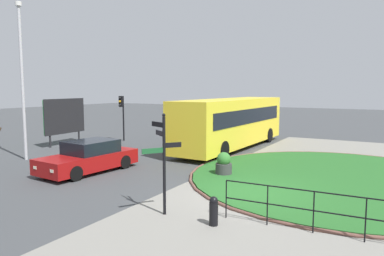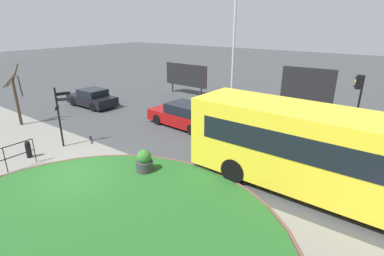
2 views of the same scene
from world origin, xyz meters
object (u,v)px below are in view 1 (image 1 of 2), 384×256
object	(u,v)px
bus_yellow	(232,122)
lamppost_tall	(22,77)
car_far_lane	(89,157)
traffic_light_near	(122,108)
bollard_foreground	(214,211)
planter_near_signpost	(224,165)
billboard_right	(65,117)
signpost_directional	(163,155)

from	to	relation	value
bus_yellow	lamppost_tall	distance (m)	12.35
car_far_lane	traffic_light_near	bearing A→B (deg)	-143.87
traffic_light_near	lamppost_tall	world-z (taller)	lamppost_tall
bollard_foreground	planter_near_signpost	xyz separation A→B (m)	(5.39, 2.18, 0.05)
car_far_lane	lamppost_tall	world-z (taller)	lamppost_tall
bus_yellow	billboard_right	xyz separation A→B (m)	(-4.36, 10.29, 0.21)
car_far_lane	planter_near_signpost	size ratio (longest dim) A/B	4.49
bollard_foreground	car_far_lane	size ratio (longest dim) A/B	0.18
signpost_directional	planter_near_signpost	distance (m)	5.50
billboard_right	signpost_directional	bearing A→B (deg)	-124.51
lamppost_tall	planter_near_signpost	xyz separation A→B (m)	(1.95, -10.71, -3.92)
bollard_foreground	traffic_light_near	distance (m)	17.40
car_far_lane	lamppost_tall	xyz separation A→B (m)	(0.37, 5.03, 3.74)
bollard_foreground	bus_yellow	distance (m)	13.38
billboard_right	traffic_light_near	bearing A→B (deg)	-36.31
bus_yellow	billboard_right	bearing A→B (deg)	114.34
planter_near_signpost	traffic_light_near	bearing A→B (deg)	61.03
bollard_foreground	car_far_lane	distance (m)	8.44
traffic_light_near	lamppost_tall	xyz separation A→B (m)	(-7.95, -0.12, 2.00)
traffic_light_near	planter_near_signpost	distance (m)	12.53
bollard_foreground	lamppost_tall	xyz separation A→B (m)	(3.44, 12.89, 3.97)
bollard_foreground	billboard_right	distance (m)	17.21
bollard_foreground	planter_near_signpost	size ratio (longest dim) A/B	0.80
bus_yellow	planter_near_signpost	xyz separation A→B (m)	(-7.01, -2.67, -1.20)
billboard_right	planter_near_signpost	xyz separation A→B (m)	(-2.65, -12.96, -1.42)
signpost_directional	billboard_right	xyz separation A→B (m)	(7.97, 13.41, 0.09)
signpost_directional	lamppost_tall	xyz separation A→B (m)	(3.36, 11.15, 2.59)
car_far_lane	signpost_directional	bearing A→B (deg)	68.28
lamppost_tall	planter_near_signpost	bearing A→B (deg)	-79.68
billboard_right	bus_yellow	bearing A→B (deg)	-70.82
traffic_light_near	lamppost_tall	size ratio (longest dim) A/B	0.40
car_far_lane	lamppost_tall	distance (m)	6.28
bus_yellow	traffic_light_near	bearing A→B (deg)	98.49
bus_yellow	car_far_lane	distance (m)	9.86
signpost_directional	billboard_right	size ratio (longest dim) A/B	0.87
signpost_directional	traffic_light_near	bearing A→B (deg)	44.90
bus_yellow	traffic_light_near	size ratio (longest dim) A/B	3.52
bus_yellow	signpost_directional	bearing A→B (deg)	-164.45
car_far_lane	planter_near_signpost	xyz separation A→B (m)	(2.32, -5.68, -0.18)
signpost_directional	planter_near_signpost	world-z (taller)	signpost_directional
bollard_foreground	signpost_directional	bearing A→B (deg)	87.46
billboard_right	planter_near_signpost	world-z (taller)	billboard_right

